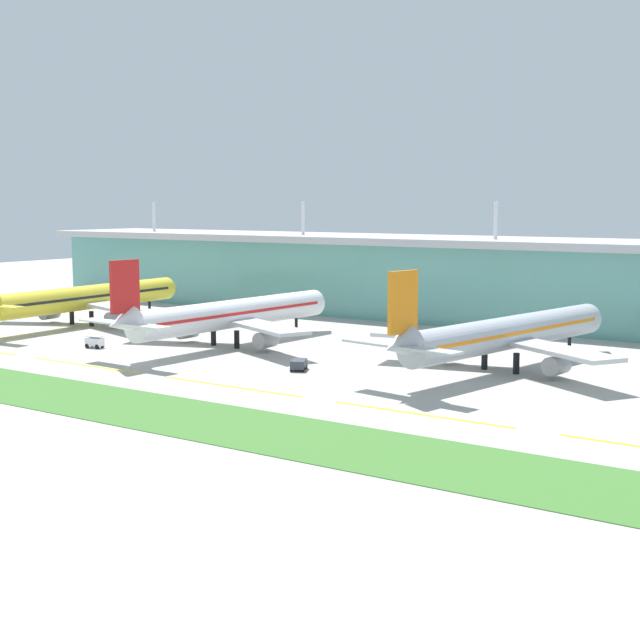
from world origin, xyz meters
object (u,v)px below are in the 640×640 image
object	(u,v)px
airliner_far_middle	(506,334)
baggage_cart	(95,342)
airliner_nearest	(86,298)
airliner_near_middle	(230,315)
pushback_tug	(299,364)

from	to	relation	value
airliner_far_middle	baggage_cart	bearing A→B (deg)	-163.20
airliner_nearest	airliner_far_middle	bearing A→B (deg)	0.06
airliner_near_middle	baggage_cart	size ratio (longest dim) A/B	16.76
airliner_far_middle	pushback_tug	distance (m)	36.26
pushback_tug	baggage_cart	world-z (taller)	baggage_cart
airliner_near_middle	pushback_tug	distance (m)	31.84
airliner_far_middle	pushback_tug	bearing A→B (deg)	-145.43
baggage_cart	airliner_far_middle	bearing A→B (deg)	16.80
airliner_near_middle	baggage_cart	distance (m)	27.62
airliner_far_middle	baggage_cart	size ratio (longest dim) A/B	17.25
airliner_nearest	airliner_far_middle	world-z (taller)	same
airliner_near_middle	airliner_far_middle	world-z (taller)	same
airliner_far_middle	baggage_cart	distance (m)	81.73
airliner_nearest	baggage_cart	xyz separation A→B (m)	(29.50, -23.47, -5.19)
airliner_near_middle	pushback_tug	xyz separation A→B (m)	(27.91, -14.36, -5.35)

